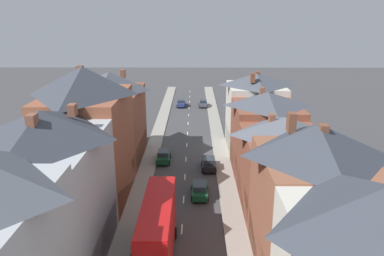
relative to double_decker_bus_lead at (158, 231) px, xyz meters
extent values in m
cube|color=gray|center=(-3.29, 24.70, -2.75)|extent=(2.20, 104.00, 0.14)
cube|color=gray|center=(6.91, 24.70, -2.75)|extent=(2.20, 104.00, 0.14)
cube|color=silver|center=(1.81, 4.70, -2.81)|extent=(0.14, 1.80, 0.01)
cube|color=silver|center=(1.81, 10.70, -2.81)|extent=(0.14, 1.80, 0.01)
cube|color=silver|center=(1.81, 16.70, -2.81)|extent=(0.14, 1.80, 0.01)
cube|color=silver|center=(1.81, 22.70, -2.81)|extent=(0.14, 1.80, 0.01)
cube|color=silver|center=(1.81, 28.70, -2.81)|extent=(0.14, 1.80, 0.01)
cube|color=silver|center=(1.81, 34.70, -2.81)|extent=(0.14, 1.80, 0.01)
cube|color=silver|center=(1.81, 40.70, -2.81)|extent=(0.14, 1.80, 0.01)
cube|color=silver|center=(1.81, 46.70, -2.81)|extent=(0.14, 1.80, 0.01)
cube|color=silver|center=(1.81, 52.70, -2.81)|extent=(0.14, 1.80, 0.01)
cube|color=silver|center=(1.81, 58.70, -2.81)|extent=(0.14, 1.80, 0.01)
cube|color=silver|center=(1.81, 64.70, -2.81)|extent=(0.14, 1.80, 0.01)
cube|color=silver|center=(1.81, 70.70, -2.81)|extent=(0.14, 1.80, 0.01)
cube|color=#ADB2B7|center=(-8.39, -0.30, 2.55)|extent=(8.00, 11.45, 10.74)
cube|color=olive|center=(-4.45, -0.30, -1.22)|extent=(0.12, 10.53, 3.20)
pyramid|color=#383D47|center=(-8.39, -0.30, 9.05)|extent=(8.00, 11.45, 2.26)
cube|color=brown|center=(-8.26, -1.90, 9.68)|extent=(0.60, 0.90, 1.25)
cube|color=brown|center=(-6.85, 2.43, 9.53)|extent=(0.60, 0.90, 0.95)
cube|color=#935138|center=(-8.39, 11.15, 3.09)|extent=(8.00, 11.46, 11.82)
cube|color=black|center=(-4.45, 11.15, -1.22)|extent=(0.12, 10.54, 3.20)
pyramid|color=#383D47|center=(-8.39, 11.15, 10.43)|extent=(8.00, 11.46, 2.86)
cube|color=brown|center=(-8.80, 11.68, 11.02)|extent=(0.60, 0.90, 1.18)
cube|color=brown|center=(-9.11, 12.79, 11.06)|extent=(0.60, 0.90, 1.25)
cube|color=brown|center=(-8.39, 22.72, 2.15)|extent=(8.00, 11.68, 9.93)
cube|color=#1E5133|center=(-4.45, 22.72, -1.22)|extent=(0.12, 10.75, 3.20)
pyramid|color=#474C56|center=(-8.39, 22.72, 8.34)|extent=(8.00, 11.68, 2.45)
cube|color=brown|center=(-7.01, 25.33, 8.91)|extent=(0.60, 0.90, 1.14)
cube|color=brown|center=(-8.66, 23.07, 8.82)|extent=(0.60, 0.90, 0.95)
cube|color=brown|center=(12.01, -0.67, 2.00)|extent=(8.00, 9.69, 9.63)
cube|color=maroon|center=(8.07, -0.67, -1.22)|extent=(0.12, 8.91, 3.20)
pyramid|color=#383D47|center=(12.01, -0.67, 8.06)|extent=(8.00, 9.69, 2.48)
cube|color=brown|center=(12.24, -1.01, 8.71)|extent=(0.60, 0.90, 1.30)
cube|color=brown|center=(10.58, 1.43, 8.82)|extent=(0.60, 0.90, 1.52)
cube|color=brown|center=(12.01, 8.93, 1.25)|extent=(8.00, 9.52, 8.14)
cube|color=maroon|center=(8.07, 8.93, -1.22)|extent=(0.12, 8.76, 3.20)
pyramid|color=#565B66|center=(12.01, 8.93, 6.25)|extent=(8.00, 9.52, 1.86)
cube|color=brown|center=(10.75, 9.32, 6.82)|extent=(0.60, 0.90, 1.12)
cube|color=brown|center=(12.01, 18.28, 1.66)|extent=(8.00, 9.18, 8.95)
cube|color=#1E5133|center=(8.07, 18.28, -1.22)|extent=(0.12, 8.45, 3.20)
pyramid|color=#474C56|center=(12.01, 18.28, 6.95)|extent=(8.00, 9.18, 1.62)
cube|color=brown|center=(11.53, 19.86, 7.50)|extent=(0.60, 0.90, 1.10)
cube|color=beige|center=(12.01, 27.18, 2.08)|extent=(8.00, 8.61, 9.80)
cube|color=olive|center=(8.07, 27.18, -1.22)|extent=(0.12, 7.92, 3.20)
pyramid|color=#474C56|center=(12.01, 27.18, 7.84)|extent=(8.00, 8.61, 1.73)
cube|color=brown|center=(10.99, 24.63, 8.48)|extent=(0.60, 0.90, 1.27)
cube|color=brown|center=(12.14, 27.49, 8.39)|extent=(0.60, 0.90, 1.08)
cube|color=red|center=(0.01, -0.02, -1.17)|extent=(2.44, 10.80, 2.50)
cube|color=red|center=(0.01, -0.02, 1.23)|extent=(2.44, 10.58, 2.30)
cube|color=red|center=(0.01, -0.02, 2.43)|extent=(2.39, 10.37, 0.10)
cube|color=#28333D|center=(0.01, 5.33, -0.97)|extent=(2.20, 0.10, 1.20)
cube|color=#28333D|center=(0.01, 5.33, 1.33)|extent=(2.20, 0.10, 1.10)
cube|color=#28333D|center=(-1.18, -0.02, -0.92)|extent=(0.06, 9.18, 0.90)
cube|color=#28333D|center=(-1.18, -0.02, 1.33)|extent=(0.06, 9.18, 0.90)
cube|color=yellow|center=(0.01, 5.33, 2.13)|extent=(1.34, 0.08, 0.32)
cylinder|color=black|center=(-1.21, 3.32, -2.32)|extent=(0.30, 1.00, 1.00)
cylinder|color=black|center=(1.23, 3.32, -2.32)|extent=(0.30, 1.00, 1.00)
cube|color=#144728|center=(-1.29, 21.87, -2.12)|extent=(1.70, 4.26, 0.77)
cube|color=#28333D|center=(-1.29, 21.66, -1.44)|extent=(1.46, 2.13, 0.60)
cylinder|color=black|center=(-2.14, 23.19, -2.51)|extent=(0.20, 0.62, 0.62)
cylinder|color=black|center=(-0.44, 23.19, -2.51)|extent=(0.20, 0.62, 0.62)
cylinder|color=black|center=(-2.14, 20.55, -2.51)|extent=(0.20, 0.62, 0.62)
cylinder|color=black|center=(-0.44, 20.55, -2.51)|extent=(0.20, 0.62, 0.62)
cube|color=black|center=(4.91, 19.26, -2.13)|extent=(1.70, 4.09, 0.75)
cube|color=#28333D|center=(4.91, 19.06, -1.46)|extent=(1.46, 2.04, 0.60)
cylinder|color=black|center=(4.06, 20.53, -2.51)|extent=(0.20, 0.62, 0.62)
cylinder|color=black|center=(5.76, 20.53, -2.51)|extent=(0.20, 0.62, 0.62)
cylinder|color=black|center=(4.06, 17.99, -2.51)|extent=(0.20, 0.62, 0.62)
cylinder|color=black|center=(5.76, 17.99, -2.51)|extent=(0.20, 0.62, 0.62)
cube|color=#4C515B|center=(4.91, 53.99, -2.16)|extent=(1.70, 3.92, 0.69)
cube|color=#28333D|center=(4.91, 53.80, -1.52)|extent=(1.46, 1.96, 0.60)
cylinder|color=black|center=(4.06, 55.21, -2.51)|extent=(0.20, 0.62, 0.62)
cylinder|color=black|center=(5.76, 55.21, -2.51)|extent=(0.20, 0.62, 0.62)
cylinder|color=black|center=(4.06, 52.78, -2.51)|extent=(0.20, 0.62, 0.62)
cylinder|color=black|center=(5.76, 52.78, -2.51)|extent=(0.20, 0.62, 0.62)
cube|color=navy|center=(0.01, 54.18, -2.16)|extent=(1.70, 4.28, 0.70)
cube|color=#28333D|center=(0.01, 53.96, -1.51)|extent=(1.46, 2.14, 0.60)
cylinder|color=black|center=(-0.84, 55.50, -2.51)|extent=(0.20, 0.62, 0.62)
cylinder|color=black|center=(0.86, 55.50, -2.51)|extent=(0.20, 0.62, 0.62)
cylinder|color=black|center=(-0.84, 52.85, -2.51)|extent=(0.20, 0.62, 0.62)
cylinder|color=black|center=(0.86, 52.85, -2.51)|extent=(0.20, 0.62, 0.62)
cube|color=#144728|center=(3.61, 11.64, -2.15)|extent=(1.70, 4.33, 0.72)
cube|color=#28333D|center=(3.61, 11.42, -1.49)|extent=(1.46, 2.17, 0.60)
cylinder|color=black|center=(2.76, 12.98, -2.51)|extent=(0.20, 0.62, 0.62)
cylinder|color=black|center=(4.46, 12.98, -2.51)|extent=(0.20, 0.62, 0.62)
cylinder|color=black|center=(2.76, 10.30, -2.51)|extent=(0.20, 0.62, 0.62)
cylinder|color=black|center=(4.46, 10.30, -2.51)|extent=(0.20, 0.62, 0.62)
camera|label=1|loc=(2.98, -26.68, 16.96)|focal=35.00mm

